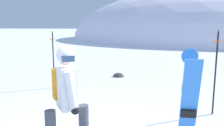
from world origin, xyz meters
TOP-DOWN VIEW (x-y plane):
  - ridge_peak_main at (11.21, 35.22)m, footprint 43.56×39.21m
  - snowboarder_main at (-0.36, 0.02)m, footprint 1.56×1.17m
  - spare_snowboard at (1.48, 0.87)m, footprint 0.28×0.42m
  - piste_marker_near at (-2.14, 3.84)m, footprint 0.20×0.20m
  - piste_marker_far at (2.28, 2.24)m, footprint 0.20×0.20m
  - rock_small at (-0.27, 5.75)m, footprint 0.44×0.38m

SIDE VIEW (x-z plane):
  - ridge_peak_main at x=11.21m, z-range -7.87..7.87m
  - rock_small at x=-0.27m, z-range -0.15..0.15m
  - spare_snowboard at x=1.48m, z-range 0.01..1.63m
  - snowboarder_main at x=-0.36m, z-range 0.06..1.78m
  - piste_marker_near at x=-2.14m, z-range 0.13..1.97m
  - piste_marker_far at x=2.28m, z-range 0.14..2.05m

